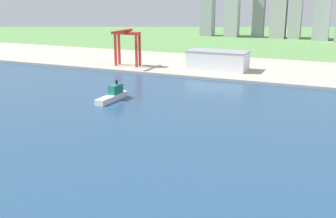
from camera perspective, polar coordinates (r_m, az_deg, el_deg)
The scene contains 7 objects.
ground_plane at distance 270.50m, azimuth 2.33°, elevation -1.04°, with size 2400.00×2400.00×0.00m, color #588948.
water_bay at distance 218.56m, azimuth -3.37°, elevation -5.25°, with size 840.00×360.00×0.15m, color navy.
industrial_pier at distance 448.19m, azimuth 11.17°, elevation 5.67°, with size 840.00×140.00×2.50m, color #ADA394.
ferry_boat at distance 313.23m, azimuth -7.78°, elevation 2.00°, with size 8.50×35.32×14.71m.
port_crane_red at distance 444.16m, azimuth -5.89°, elevation 9.76°, with size 28.21×41.49×39.85m.
warehouse_main at distance 427.83m, azimuth 7.05°, elevation 6.89°, with size 62.65×29.52×19.71m.
distant_skyline at distance 773.10m, azimuth 18.68°, elevation 13.77°, with size 328.94×66.40×150.26m.
Camera 1 is at (92.46, 58.43, 79.14)m, focal length 43.10 mm.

